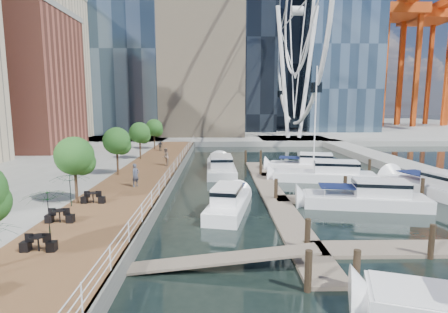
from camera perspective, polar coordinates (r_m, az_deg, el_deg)
name	(u,v)px	position (r m, az deg, el deg)	size (l,w,h in m)	color
ground	(247,238)	(21.01, 3.82, -13.09)	(520.00, 520.00, 0.00)	black
boardwalk	(145,177)	(35.96, -12.75, -3.35)	(6.00, 60.00, 1.00)	brown
seawall	(175,177)	(35.47, -7.99, -3.39)	(0.25, 60.00, 1.00)	#595954
land_far	(222,126)	(121.70, -0.28, 4.99)	(200.00, 114.00, 1.00)	gray
breakwater	(404,168)	(45.63, 27.38, -1.63)	(4.00, 60.00, 1.00)	gray
pier	(293,140)	(73.54, 11.28, 2.61)	(14.00, 12.00, 1.00)	gray
railing	(174,167)	(35.29, -8.18, -1.76)	(0.10, 60.00, 1.05)	white
floating_docks	(329,189)	(31.84, 16.75, -5.04)	(16.00, 34.00, 2.60)	#6D6051
ferris_wheel	(297,11)	(75.43, 11.87, 22.19)	(5.80, 45.60, 47.80)	white
port_cranes	(430,67)	(135.01, 30.64, 12.47)	(40.00, 52.00, 38.00)	#D84C14
street_trees	(117,141)	(35.01, -17.13, 2.44)	(2.60, 42.60, 4.60)	#3F2B1C
cafe_tables	(50,228)	(20.50, -26.50, -10.46)	(2.50, 13.70, 0.74)	black
yacht_foreground	(364,207)	(28.94, 21.91, -7.64)	(2.68, 10.00, 2.15)	silver
pedestrian_near	(135,175)	(29.80, -14.26, -2.96)	(0.70, 0.46, 1.91)	#474D5F
pedestrian_mid	(165,157)	(39.42, -9.54, -0.05)	(0.96, 0.74, 1.97)	gray
pedestrian_far	(160,146)	(52.42, -10.35, 1.74)	(0.88, 0.37, 1.50)	#30353C
moored_yachts	(320,185)	(35.07, 15.41, -4.58)	(23.17, 36.34, 11.50)	white
cafe_seating	(44,212)	(20.89, -27.26, -7.99)	(4.03, 12.67, 2.37)	#0F3A24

